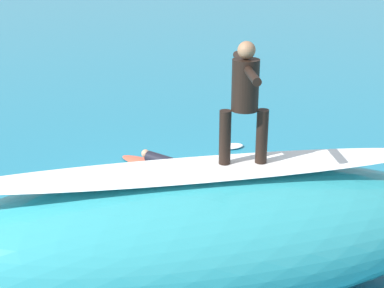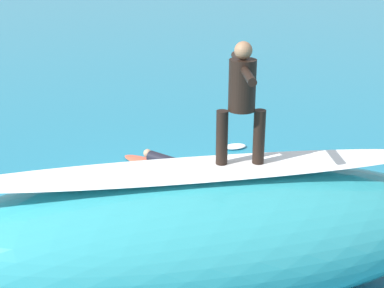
% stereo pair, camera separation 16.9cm
% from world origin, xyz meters
% --- Properties ---
extents(ground_plane, '(120.00, 120.00, 0.00)m').
position_xyz_m(ground_plane, '(0.00, 0.00, 0.00)').
color(ground_plane, teal).
extents(wave_crest, '(8.41, 4.71, 1.99)m').
position_xyz_m(wave_crest, '(0.78, 2.91, 1.00)').
color(wave_crest, teal).
rests_on(wave_crest, ground_plane).
extents(wave_foam_lip, '(6.79, 2.77, 0.08)m').
position_xyz_m(wave_foam_lip, '(0.78, 2.91, 2.03)').
color(wave_foam_lip, white).
rests_on(wave_foam_lip, wave_crest).
extents(surfboard_riding, '(1.97, 1.20, 0.09)m').
position_xyz_m(surfboard_riding, '(0.18, 3.08, 2.04)').
color(surfboard_riding, silver).
rests_on(surfboard_riding, wave_crest).
extents(surfer_riding, '(0.73, 1.50, 1.68)m').
position_xyz_m(surfer_riding, '(0.18, 3.08, 3.06)').
color(surfer_riding, black).
rests_on(surfer_riding, surfboard_riding).
extents(surfboard_paddling, '(1.52, 2.43, 0.08)m').
position_xyz_m(surfboard_paddling, '(-0.72, -1.63, 0.04)').
color(surfboard_paddling, '#E0563D').
rests_on(surfboard_paddling, ground_plane).
extents(surfer_paddling, '(0.87, 1.54, 0.29)m').
position_xyz_m(surfer_paddling, '(-0.77, -1.52, 0.21)').
color(surfer_paddling, black).
rests_on(surfer_paddling, surfboard_paddling).
extents(foam_patch_near, '(0.61, 0.41, 0.09)m').
position_xyz_m(foam_patch_near, '(-2.87, -2.05, 0.04)').
color(foam_patch_near, white).
rests_on(foam_patch_near, ground_plane).
extents(foam_patch_mid, '(0.91, 1.12, 0.10)m').
position_xyz_m(foam_patch_mid, '(1.12, 1.15, 0.05)').
color(foam_patch_mid, white).
rests_on(foam_patch_mid, ground_plane).
extents(foam_patch_far, '(0.63, 0.60, 0.16)m').
position_xyz_m(foam_patch_far, '(-0.36, 0.95, 0.08)').
color(foam_patch_far, white).
rests_on(foam_patch_far, ground_plane).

